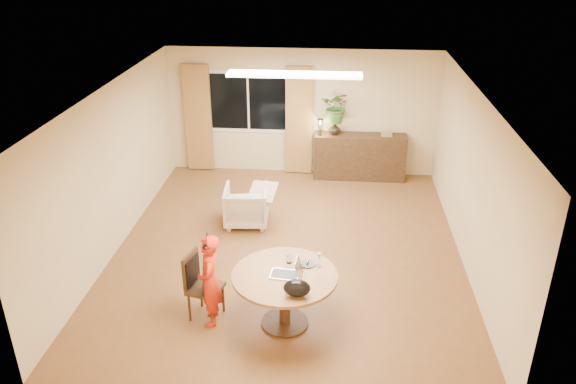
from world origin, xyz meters
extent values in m
plane|color=brown|center=(0.00, 0.00, 0.00)|extent=(6.50, 6.50, 0.00)
plane|color=white|center=(0.00, 0.00, 2.60)|extent=(6.50, 6.50, 0.00)
plane|color=#CEB585|center=(0.00, 3.25, 1.30)|extent=(5.50, 0.00, 5.50)
plane|color=#CEB585|center=(-2.75, 0.00, 1.30)|extent=(0.00, 6.50, 6.50)
plane|color=#CEB585|center=(2.75, 0.00, 1.30)|extent=(0.00, 6.50, 6.50)
cube|color=white|center=(-1.10, 3.23, 1.50)|extent=(1.70, 0.02, 1.30)
cube|color=black|center=(-1.10, 3.22, 1.50)|extent=(1.55, 0.01, 1.15)
cube|color=white|center=(-1.10, 3.22, 1.50)|extent=(0.04, 0.01, 1.15)
cube|color=brown|center=(-2.15, 3.15, 1.15)|extent=(0.55, 0.08, 2.25)
cube|color=brown|center=(-0.05, 3.15, 1.15)|extent=(0.55, 0.08, 2.25)
cube|color=white|center=(0.00, 1.20, 2.57)|extent=(2.20, 0.35, 0.05)
cylinder|color=brown|center=(0.13, -1.91, 0.74)|extent=(1.34, 1.34, 0.04)
cylinder|color=black|center=(0.13, -1.91, 0.36)|extent=(0.14, 0.14, 0.72)
cylinder|color=black|center=(0.13, -1.91, 0.02)|extent=(0.62, 0.62, 0.03)
imported|color=red|center=(-0.83, -1.94, 0.64)|extent=(0.50, 0.37, 1.27)
imported|color=beige|center=(-0.80, 0.81, 0.35)|extent=(0.79, 0.81, 0.69)
cube|color=black|center=(1.21, 3.01, 0.47)|extent=(1.86, 0.45, 0.93)
imported|color=black|center=(0.68, 3.01, 1.05)|extent=(0.30, 0.30, 0.25)
imported|color=#306927|center=(0.71, 3.01, 1.51)|extent=(0.71, 0.66, 0.66)
camera|label=1|loc=(0.69, -7.83, 4.70)|focal=35.00mm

